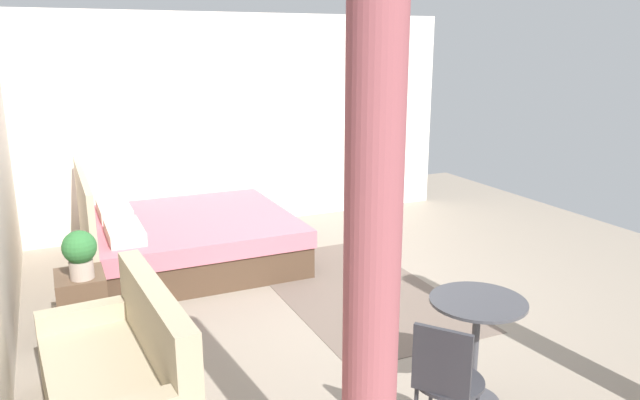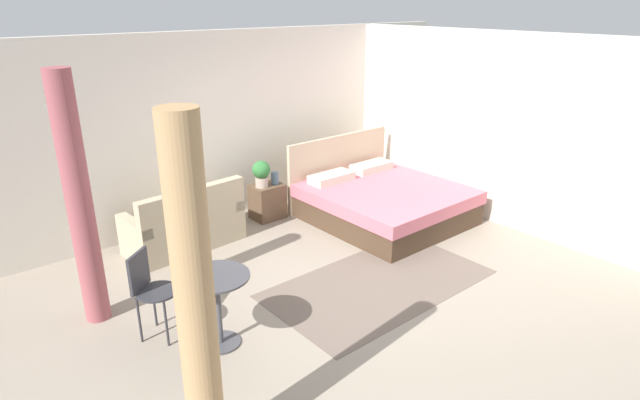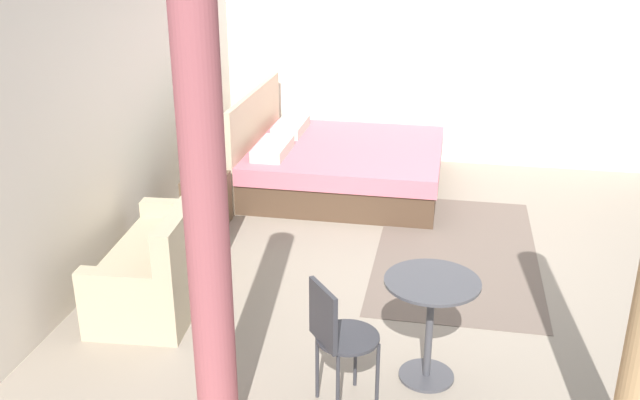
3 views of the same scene
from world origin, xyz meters
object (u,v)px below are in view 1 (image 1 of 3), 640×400
(couch, at_px, (120,381))
(potted_plant, at_px, (80,252))
(bed, at_px, (185,239))
(balcony_table, at_px, (476,332))
(vase, at_px, (83,258))
(nightstand, at_px, (82,304))
(cafe_chair_near_window, at_px, (445,378))

(couch, relative_size, potted_plant, 3.90)
(bed, bearing_deg, balcony_table, -161.29)
(vase, bearing_deg, potted_plant, 173.92)
(bed, height_order, vase, bed)
(nightstand, relative_size, potted_plant, 1.34)
(couch, bearing_deg, nightstand, 5.47)
(potted_plant, xyz_separation_m, balcony_table, (-2.01, -2.25, -0.23))
(couch, bearing_deg, vase, 3.38)
(bed, relative_size, cafe_chair_near_window, 2.41)
(nightstand, distance_m, cafe_chair_near_window, 3.07)
(couch, xyz_separation_m, potted_plant, (1.29, 0.11, 0.45))
(bed, height_order, nightstand, bed)
(bed, relative_size, potted_plant, 5.42)
(potted_plant, relative_size, vase, 2.19)
(nightstand, distance_m, potted_plant, 0.49)
(bed, bearing_deg, vase, 137.29)
(couch, relative_size, balcony_table, 2.08)
(bed, bearing_deg, cafe_chair_near_window, -171.01)
(nightstand, xyz_separation_m, potted_plant, (-0.10, -0.02, 0.48))
(couch, xyz_separation_m, cafe_chair_near_window, (-1.14, -1.59, 0.25))
(nightstand, height_order, balcony_table, balcony_table)
(potted_plant, distance_m, cafe_chair_near_window, 2.97)
(cafe_chair_near_window, bearing_deg, balcony_table, -52.54)
(nightstand, distance_m, balcony_table, 3.11)
(nightstand, xyz_separation_m, balcony_table, (-2.11, -2.27, 0.25))
(potted_plant, height_order, cafe_chair_near_window, potted_plant)
(couch, relative_size, cafe_chair_near_window, 1.74)
(potted_plant, bearing_deg, balcony_table, -131.84)
(bed, height_order, couch, bed)
(nightstand, bearing_deg, couch, -174.53)
(balcony_table, relative_size, cafe_chair_near_window, 0.84)
(couch, height_order, vase, couch)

